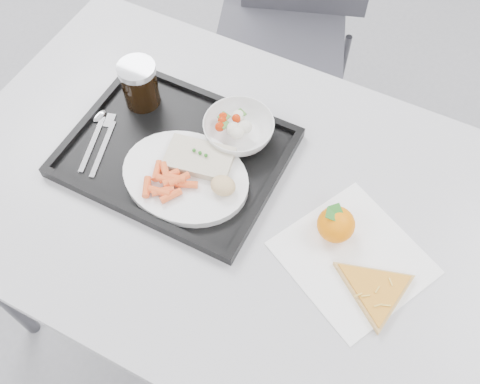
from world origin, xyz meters
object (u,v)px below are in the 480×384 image
(table, at_px, (227,206))
(dinner_plate, at_px, (186,177))
(salad_bowl, at_px, (239,130))
(cola_glass, at_px, (140,84))
(tangerine, at_px, (336,224))
(tray, at_px, (176,153))
(pizza_slice, at_px, (375,290))
(chair, at_px, (291,13))

(table, relative_size, dinner_plate, 4.44)
(salad_bowl, height_order, cola_glass, cola_glass)
(dinner_plate, height_order, tangerine, tangerine)
(tray, relative_size, dinner_plate, 1.67)
(tray, distance_m, cola_glass, 0.18)
(cola_glass, xyz_separation_m, pizza_slice, (0.62, -0.19, -0.06))
(tray, height_order, dinner_plate, dinner_plate)
(tray, relative_size, tangerine, 4.68)
(dinner_plate, bearing_deg, table, 16.54)
(salad_bowl, xyz_separation_m, pizza_slice, (0.38, -0.20, -0.03))
(table, bearing_deg, tray, 168.94)
(pizza_slice, bearing_deg, tray, 168.32)
(tray, bearing_deg, tangerine, -2.99)
(salad_bowl, bearing_deg, tangerine, -23.47)
(dinner_plate, bearing_deg, pizza_slice, -6.53)
(tangerine, bearing_deg, cola_glass, 167.90)
(table, distance_m, salad_bowl, 0.17)
(chair, bearing_deg, dinner_plate, -82.26)
(salad_bowl, relative_size, pizza_slice, 0.72)
(chair, height_order, salad_bowl, chair)
(salad_bowl, bearing_deg, dinner_plate, -107.33)
(pizza_slice, bearing_deg, chair, 121.89)
(dinner_plate, bearing_deg, tangerine, 5.71)
(table, distance_m, tangerine, 0.26)
(chair, xyz_separation_m, cola_glass, (-0.08, -0.68, 0.28))
(tray, bearing_deg, cola_glass, 147.03)
(cola_glass, bearing_deg, dinner_plate, -36.09)
(table, bearing_deg, dinner_plate, -163.46)
(tray, xyz_separation_m, pizza_slice, (0.49, -0.10, 0.00))
(tangerine, bearing_deg, pizza_slice, -35.44)
(tray, relative_size, cola_glass, 4.17)
(cola_glass, height_order, tangerine, cola_glass)
(table, bearing_deg, cola_glass, 157.05)
(table, relative_size, salad_bowl, 7.89)
(tangerine, bearing_deg, table, -178.22)
(tray, bearing_deg, dinner_plate, -42.98)
(pizza_slice, bearing_deg, dinner_plate, 173.47)
(salad_bowl, xyz_separation_m, cola_glass, (-0.24, -0.01, 0.03))
(tray, bearing_deg, table, -11.06)
(chair, bearing_deg, tangerine, -61.54)
(table, xyz_separation_m, cola_glass, (-0.28, 0.12, 0.14))
(chair, distance_m, dinner_plate, 0.86)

